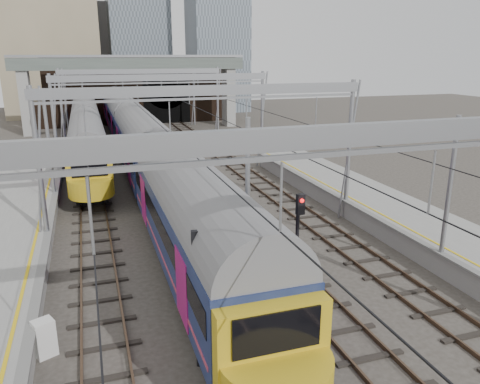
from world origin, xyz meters
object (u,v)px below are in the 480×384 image
object	(u,v)px
train_second	(85,112)
relay_cabinet	(44,338)
signal_near_left	(197,282)
train_main	(131,128)
signal_near_centre	(298,233)

from	to	relation	value
train_second	relay_cabinet	distance (m)	47.02
signal_near_left	train_second	bearing A→B (deg)	99.95
train_main	signal_near_centre	distance (m)	29.69
train_second	signal_near_centre	bearing A→B (deg)	-80.91
train_main	signal_near_centre	xyz separation A→B (m)	(3.38, -29.49, 0.14)
signal_near_centre	relay_cabinet	size ratio (longest dim) A/B	3.50
signal_near_left	relay_cabinet	size ratio (longest dim) A/B	3.66
train_main	train_second	bearing A→B (deg)	103.53
train_main	relay_cabinet	size ratio (longest dim) A/B	57.05
train_main	signal_near_left	size ratio (longest dim) A/B	15.57
train_main	signal_near_left	xyz separation A→B (m)	(-1.24, -32.44, 0.25)
signal_near_centre	relay_cabinet	distance (m)	9.46
signal_near_left	signal_near_centre	world-z (taller)	signal_near_left
train_second	signal_near_centre	size ratio (longest dim) A/B	14.91
signal_near_centre	relay_cabinet	bearing A→B (deg)	178.47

